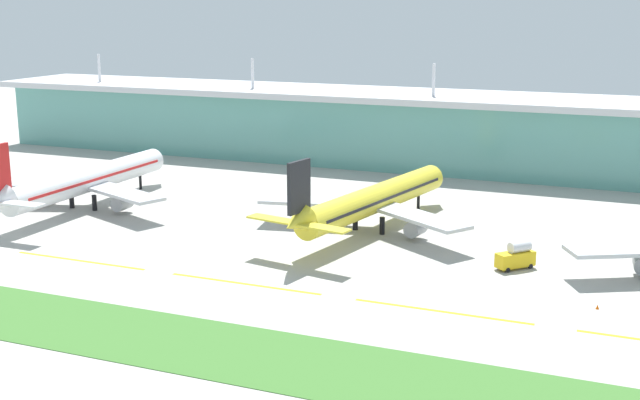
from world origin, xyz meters
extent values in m
plane|color=#A8A59E|center=(0.00, 0.00, 0.00)|extent=(600.00, 600.00, 0.00)
cube|color=#5B9E93|center=(0.00, 109.97, 9.57)|extent=(280.00, 28.00, 19.14)
cube|color=silver|center=(0.00, 109.97, 20.04)|extent=(288.00, 34.00, 1.80)
cylinder|color=silver|center=(-112.00, 104.37, 25.44)|extent=(0.90, 0.90, 9.00)
cylinder|color=silver|center=(-56.00, 104.37, 25.44)|extent=(0.90, 0.90, 9.00)
cylinder|color=silver|center=(0.00, 104.37, 25.44)|extent=(0.90, 0.90, 9.00)
cylinder|color=white|center=(-61.63, 32.05, 6.50)|extent=(5.97, 52.74, 5.80)
cone|color=white|center=(-61.54, 60.41, 6.50)|extent=(5.52, 4.02, 5.51)
cube|color=white|center=(-56.23, 3.17, 7.50)|extent=(10.01, 3.23, 0.36)
cube|color=#B7BABF|center=(-73.65, 27.66, 5.20)|extent=(24.81, 15.23, 0.70)
cylinder|color=gray|center=(-72.44, 29.10, 2.40)|extent=(3.21, 4.51, 3.20)
cube|color=#B7BABF|center=(-49.65, 27.59, 5.20)|extent=(24.79, 15.36, 0.70)
cylinder|color=gray|center=(-50.84, 29.03, 2.40)|extent=(3.21, 4.51, 3.20)
cylinder|color=black|center=(-61.57, 51.82, 1.80)|extent=(0.70, 0.70, 3.60)
cylinder|color=black|center=(-64.84, 29.06, 1.80)|extent=(1.10, 1.10, 3.60)
cylinder|color=black|center=(-58.44, 29.04, 1.80)|extent=(1.10, 1.10, 3.60)
cube|color=red|center=(-61.63, 32.05, 6.90)|extent=(5.99, 47.47, 0.60)
cylinder|color=yellow|center=(5.97, 38.48, 6.50)|extent=(15.54, 52.27, 5.80)
cone|color=yellow|center=(11.27, 66.03, 6.50)|extent=(6.17, 4.97, 5.51)
cone|color=yellow|center=(0.49, 9.95, 7.70)|extent=(6.09, 7.44, 5.72)
cube|color=black|center=(0.68, 10.93, 14.15)|extent=(1.90, 6.42, 9.50)
cube|color=yellow|center=(-4.82, 11.48, 7.50)|extent=(10.42, 5.03, 0.36)
cube|color=yellow|center=(5.98, 9.40, 7.50)|extent=(10.42, 5.03, 0.36)
cube|color=#B7BABF|center=(-6.64, 36.40, 5.20)|extent=(24.86, 11.30, 0.70)
cylinder|color=gray|center=(-5.19, 37.59, 2.40)|extent=(3.99, 5.02, 3.20)
cube|color=#B7BABF|center=(16.92, 31.87, 5.20)|extent=(23.85, 18.74, 0.70)
cylinder|color=gray|center=(16.02, 33.51, 2.40)|extent=(3.99, 5.02, 3.20)
cylinder|color=black|center=(9.67, 57.67, 1.80)|extent=(0.70, 0.70, 3.60)
cylinder|color=black|center=(2.27, 36.14, 1.80)|extent=(1.10, 1.10, 3.60)
cylinder|color=black|center=(8.55, 34.93, 1.80)|extent=(1.10, 1.10, 3.60)
cube|color=black|center=(5.97, 38.48, 6.90)|extent=(14.59, 47.16, 0.60)
cube|color=#B7BABF|center=(57.68, 24.48, 5.20)|extent=(24.36, 17.36, 0.70)
cube|color=yellow|center=(-37.00, -3.60, 0.02)|extent=(28.00, 0.70, 0.04)
cube|color=yellow|center=(-3.00, -3.60, 0.02)|extent=(28.00, 0.70, 0.04)
cube|color=yellow|center=(31.00, -3.60, 0.02)|extent=(28.00, 0.70, 0.04)
cube|color=#3D702D|center=(0.00, -29.40, 0.05)|extent=(300.00, 18.00, 0.10)
cube|color=gold|center=(37.65, 22.28, 1.75)|extent=(6.75, 7.09, 2.60)
cylinder|color=silver|center=(38.18, 22.87, 3.95)|extent=(4.16, 4.31, 2.00)
cylinder|color=black|center=(36.83, 19.62, 0.45)|extent=(0.86, 0.90, 0.90)
cylinder|color=black|center=(35.09, 21.18, 0.45)|extent=(0.86, 0.90, 0.90)
cylinder|color=black|center=(40.20, 23.37, 0.45)|extent=(0.86, 0.90, 0.90)
cylinder|color=black|center=(38.46, 24.93, 0.45)|extent=(0.86, 0.90, 0.90)
cone|color=orange|center=(52.98, 6.73, 0.35)|extent=(0.56, 0.56, 0.70)
camera|label=1|loc=(60.17, -122.72, 46.16)|focal=47.08mm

